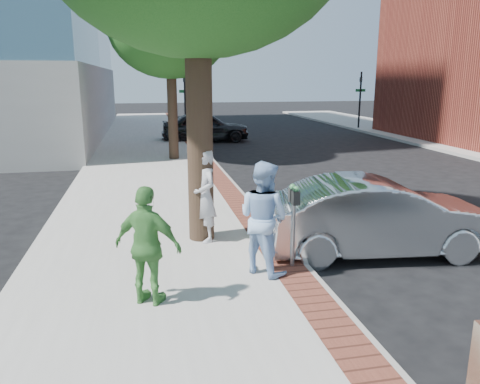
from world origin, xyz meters
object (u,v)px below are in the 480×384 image
object	(u,v)px
bg_car	(205,127)
sedan_silver	(379,217)
person_gray	(204,196)
person_green	(148,246)
parking_meter	(294,209)
person_officer	(263,218)

from	to	relation	value
bg_car	sedan_silver	bearing A→B (deg)	-175.66
person_gray	bg_car	distance (m)	16.54
sedan_silver	person_green	bearing A→B (deg)	115.14
person_green	sedan_silver	xyz separation A→B (m)	(4.45, 1.53, -0.28)
person_green	sedan_silver	distance (m)	4.71
person_gray	bg_car	bearing A→B (deg)	152.53
parking_meter	person_officer	distance (m)	0.59
sedan_silver	bg_car	bearing A→B (deg)	9.78
person_officer	bg_car	size ratio (longest dim) A/B	0.41
person_green	bg_car	distance (m)	19.25
parking_meter	sedan_silver	world-z (taller)	parking_meter
parking_meter	person_green	world-z (taller)	person_green
person_gray	person_green	xyz separation A→B (m)	(-1.15, -2.57, -0.06)
person_officer	bg_car	world-z (taller)	person_officer
parking_meter	person_green	xyz separation A→B (m)	(-2.50, -0.92, -0.17)
parking_meter	bg_car	size ratio (longest dim) A/B	0.31
person_officer	bg_car	xyz separation A→B (m)	(1.41, 18.16, -0.31)
sedan_silver	parking_meter	bearing A→B (deg)	113.51
person_gray	person_officer	xyz separation A→B (m)	(0.77, -1.77, 0.02)
person_green	bg_car	xyz separation A→B (m)	(3.33, 18.96, -0.23)
parking_meter	person_gray	bearing A→B (deg)	129.25
person_officer	person_green	xyz separation A→B (m)	(-1.93, -0.80, -0.08)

